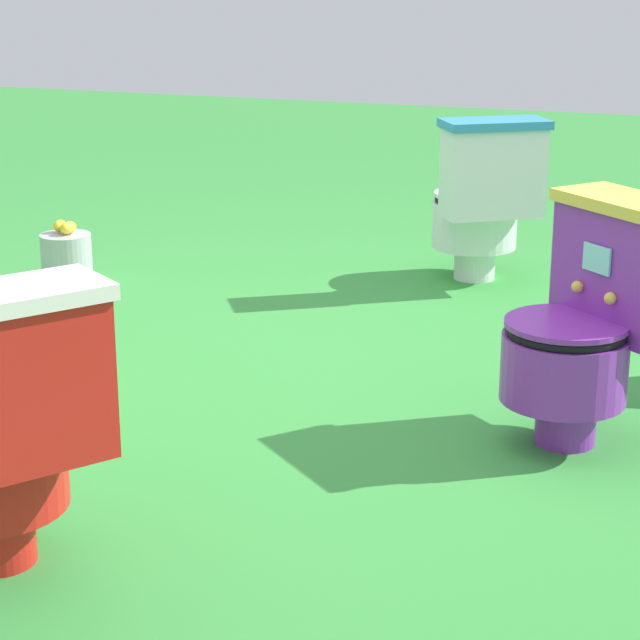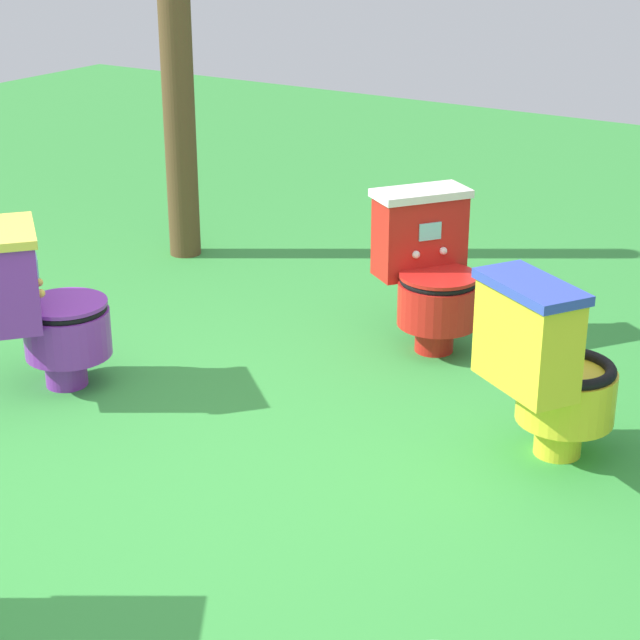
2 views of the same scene
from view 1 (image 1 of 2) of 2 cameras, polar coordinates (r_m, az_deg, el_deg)
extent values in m
plane|color=green|center=(4.23, -0.82, -2.48)|extent=(14.00, 14.00, 0.00)
cylinder|color=white|center=(5.43, 7.22, 2.66)|extent=(0.25, 0.25, 0.14)
cylinder|color=white|center=(5.41, 7.22, 4.45)|extent=(0.51, 0.51, 0.20)
torus|color=black|center=(5.38, 7.26, 5.62)|extent=(0.49, 0.49, 0.04)
cylinder|color=#338CBF|center=(5.39, 7.24, 5.07)|extent=(0.33, 0.33, 0.01)
cube|color=white|center=(5.17, 8.08, 6.83)|extent=(0.38, 0.45, 0.37)
cube|color=#338CBF|center=(5.14, 8.17, 9.05)|extent=(0.41, 0.48, 0.04)
cube|color=#8CE0E5|center=(5.25, 7.71, 7.56)|extent=(0.07, 0.10, 0.08)
cylinder|color=white|center=(5.38, 7.27, 5.84)|extent=(0.50, 0.50, 0.02)
sphere|color=#338CBF|center=(5.25, 6.93, 6.48)|extent=(0.04, 0.04, 0.04)
sphere|color=#338CBF|center=(5.30, 8.37, 6.52)|extent=(0.04, 0.04, 0.04)
cube|color=red|center=(2.74, -14.16, -3.02)|extent=(0.44, 0.39, 0.37)
cube|color=white|center=(2.68, -14.47, 1.05)|extent=(0.48, 0.43, 0.04)
sphere|color=white|center=(2.88, -13.56, -3.08)|extent=(0.04, 0.04, 0.04)
cylinder|color=purple|center=(3.71, 11.40, -4.62)|extent=(0.25, 0.25, 0.14)
cylinder|color=purple|center=(3.63, 11.31, -2.19)|extent=(0.52, 0.52, 0.20)
torus|color=black|center=(3.60, 11.42, -0.51)|extent=(0.50, 0.50, 0.04)
cylinder|color=#EACC4C|center=(3.62, 11.37, -1.30)|extent=(0.34, 0.34, 0.01)
cube|color=purple|center=(3.69, 13.92, 2.23)|extent=(0.41, 0.43, 0.37)
cube|color=#EACC4C|center=(3.64, 14.15, 5.31)|extent=(0.45, 0.47, 0.04)
cube|color=#8CE0E5|center=(3.61, 12.80, 2.80)|extent=(0.08, 0.09, 0.08)
cylinder|color=purple|center=(3.59, 11.44, -0.18)|extent=(0.51, 0.51, 0.02)
sphere|color=#EACC4C|center=(3.58, 13.40, 0.99)|extent=(0.04, 0.04, 0.04)
sphere|color=#EACC4C|center=(3.68, 11.93, 1.53)|extent=(0.04, 0.04, 0.04)
cylinder|color=#B7B7BF|center=(5.41, -11.75, 2.80)|extent=(0.22, 0.22, 0.22)
ellipsoid|color=yellow|center=(5.36, -11.73, 4.23)|extent=(0.07, 0.05, 0.05)
ellipsoid|color=yellow|center=(5.41, -12.06, 4.32)|extent=(0.07, 0.05, 0.05)
ellipsoid|color=yellow|center=(5.37, -11.61, 4.27)|extent=(0.07, 0.05, 0.05)
camera|label=2|loc=(7.49, -10.86, 21.74)|focal=61.86mm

